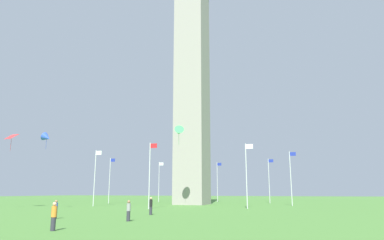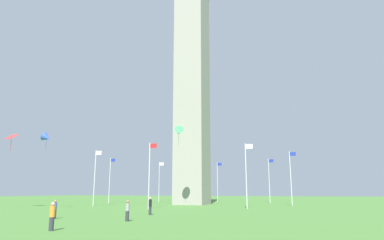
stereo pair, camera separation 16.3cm
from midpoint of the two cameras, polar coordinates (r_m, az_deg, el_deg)
ground_plane at (r=65.12m, az=-0.07°, el=-13.74°), size 260.00×260.00×0.00m
obelisk_monument at (r=69.09m, az=-0.07°, el=7.91°), size 5.61×5.61×51.00m
flagpole_n at (r=61.53m, az=15.90°, el=-8.82°), size 1.12×0.14×9.06m
flagpole_ne at (r=74.47m, az=12.52°, el=-9.41°), size 1.12×0.14×9.06m
flagpole_e at (r=82.00m, az=4.16°, el=-9.84°), size 1.12×0.14×9.06m
flagpole_se at (r=81.43m, az=-5.48°, el=-9.81°), size 1.12×0.14×9.06m
flagpole_s at (r=72.94m, az=-13.43°, el=-9.33°), size 1.12×0.14×9.06m
flagpole_sw at (r=59.67m, az=-15.74°, el=-8.76°), size 1.12×0.14×9.06m
flagpole_w at (r=48.80m, az=-7.04°, el=-8.54°), size 1.12×0.14×9.06m
flagpole_nw at (r=49.75m, az=8.89°, el=-8.55°), size 1.12×0.14×9.06m
person_blue_shirt at (r=33.42m, az=-21.65°, el=-13.51°), size 0.32×0.32×1.60m
person_black_shirt at (r=36.61m, az=-6.92°, el=-13.87°), size 0.32×0.32×1.76m
person_orange_shirt at (r=23.34m, az=-21.98°, el=-14.50°), size 0.32×0.32×1.70m
person_gray_shirt at (r=29.08m, az=-10.56°, el=-14.47°), size 0.32×0.32×1.64m
kite_blue_delta at (r=52.38m, az=-22.86°, el=-2.68°), size 1.45×1.18×2.38m
kite_red_diamond at (r=58.19m, az=-27.62°, el=-2.49°), size 1.73×1.51×2.66m
kite_green_delta at (r=54.91m, az=-2.25°, el=-1.94°), size 2.13×2.30×3.02m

